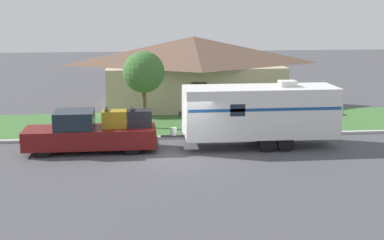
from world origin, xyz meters
name	(u,v)px	position (x,y,z in m)	size (l,w,h in m)	color
ground_plane	(186,158)	(0.00, 0.00, 0.00)	(120.00, 120.00, 0.00)	#47474C
curb_strip	(179,137)	(0.00, 3.75, 0.07)	(80.00, 0.30, 0.14)	#ADADA8
lawn_strip	(174,123)	(0.00, 7.40, 0.01)	(80.00, 7.00, 0.03)	#3D6B33
house_across_street	(193,70)	(1.77, 13.04, 2.47)	(12.54, 6.99, 4.76)	tan
pickup_truck	(92,133)	(-4.33, 1.67, 0.90)	(6.24, 1.99, 2.06)	black
travel_trailer	(260,111)	(3.76, 1.67, 1.75)	(8.51, 2.40, 3.23)	black
mailbox	(183,117)	(0.24, 4.32, 1.01)	(0.48, 0.20, 1.31)	brown
tree_in_yard	(144,72)	(-1.73, 6.44, 3.16)	(2.32, 2.32, 4.34)	brown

